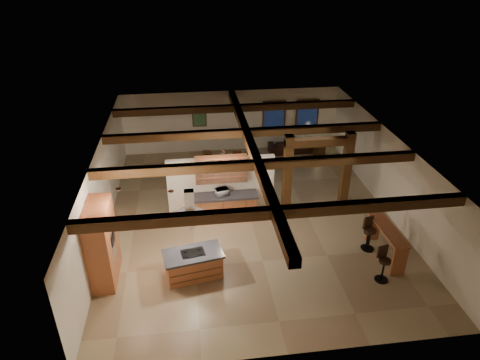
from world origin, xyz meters
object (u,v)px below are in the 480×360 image
Objects in this scene: dining_table at (222,171)px; bar_counter at (387,238)px; kitchen_island at (194,264)px; sofa at (291,146)px.

bar_counter is at bearing -27.88° from dining_table.
kitchen_island is 5.97m from bar_counter.
dining_table reaches higher than sofa.
sofa is at bearing 56.79° from dining_table.
sofa is at bearing 59.36° from kitchen_island.
dining_table is at bearing 128.07° from bar_counter.
sofa is 1.06× the size of bar_counter.
kitchen_island is 6.15m from dining_table.
bar_counter is at bearing 96.11° from sofa.
dining_table is (1.38, 6.00, -0.11)m from kitchen_island.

